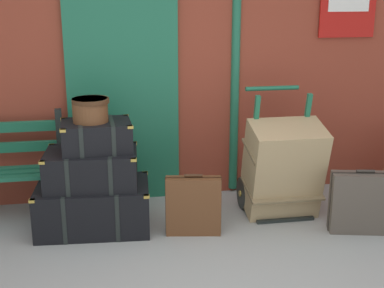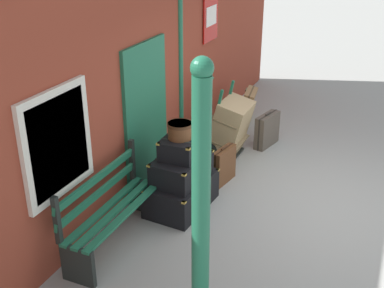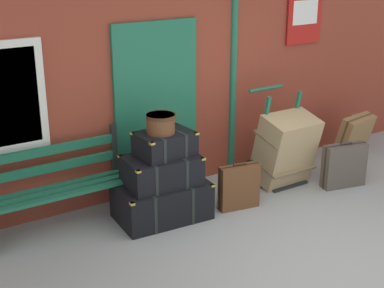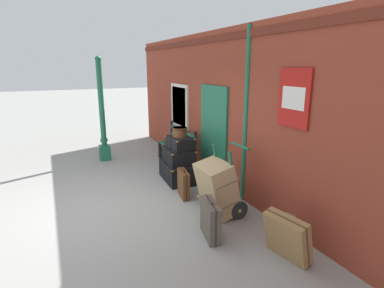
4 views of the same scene
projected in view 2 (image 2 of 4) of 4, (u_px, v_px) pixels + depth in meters
ground_plane at (323, 208)px, 6.63m from camera, size 60.00×60.00×0.00m
brick_facade at (148, 71)px, 6.90m from camera, size 10.40×0.35×3.20m
lamp_post at (200, 269)px, 3.88m from camera, size 0.28×0.28×2.74m
platform_bench at (111, 211)px, 5.74m from camera, size 1.60×0.43×1.01m
steamer_trunk_base at (181, 193)px, 6.57m from camera, size 1.05×0.72×0.43m
steamer_trunk_middle at (182, 168)px, 6.41m from camera, size 0.85×0.61×0.33m
steamer_trunk_top at (182, 146)px, 6.35m from camera, size 0.63×0.47×0.27m
round_hatbox at (180, 129)px, 6.21m from camera, size 0.32×0.32×0.21m
porters_trolley at (220, 137)px, 8.07m from camera, size 0.71×0.60×1.20m
large_brown_trunk at (230, 127)px, 7.92m from camera, size 0.70×0.64×0.96m
suitcase_tan at (267, 130)px, 8.33m from camera, size 0.59×0.30×0.60m
suitcase_olive at (247, 106)px, 9.30m from camera, size 0.66×0.43×0.64m
suitcase_charcoal at (224, 165)px, 7.17m from camera, size 0.50×0.21×0.57m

